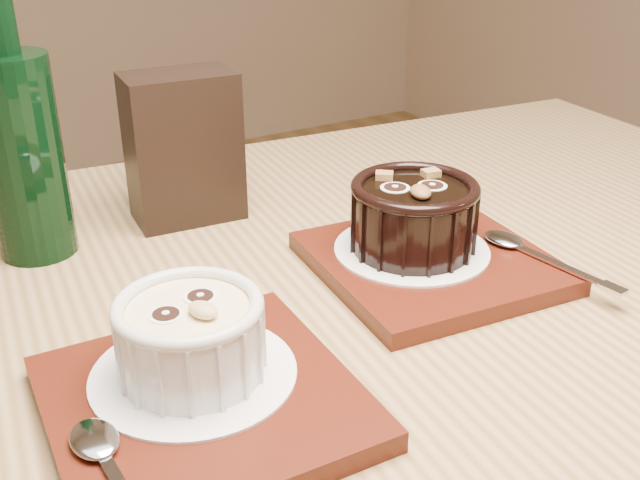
{
  "coord_description": "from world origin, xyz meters",
  "views": [
    {
      "loc": [
        -0.22,
        -0.38,
        1.05
      ],
      "look_at": [
        0.03,
        0.03,
        0.81
      ],
      "focal_mm": 42.0,
      "sensor_mm": 36.0,
      "label": 1
    }
  ],
  "objects_px": {
    "green_bottle": "(22,149)",
    "ramekin_dark": "(414,213)",
    "condiment_stand": "(183,148)",
    "table": "(299,420)",
    "tray_right": "(431,263)",
    "tray_left": "(203,402)",
    "ramekin_white": "(190,334)"
  },
  "relations": [
    {
      "from": "tray_left",
      "to": "ramekin_dark",
      "type": "xyz_separation_m",
      "value": [
        0.23,
        0.09,
        0.04
      ]
    },
    {
      "from": "ramekin_white",
      "to": "tray_right",
      "type": "xyz_separation_m",
      "value": [
        0.23,
        0.05,
        -0.04
      ]
    },
    {
      "from": "table",
      "to": "tray_right",
      "type": "distance_m",
      "value": 0.17
    },
    {
      "from": "green_bottle",
      "to": "ramekin_dark",
      "type": "bearing_deg",
      "value": -36.03
    },
    {
      "from": "ramekin_white",
      "to": "green_bottle",
      "type": "distance_m",
      "value": 0.27
    },
    {
      "from": "tray_left",
      "to": "ramekin_white",
      "type": "bearing_deg",
      "value": 82.36
    },
    {
      "from": "condiment_stand",
      "to": "green_bottle",
      "type": "bearing_deg",
      "value": -179.04
    },
    {
      "from": "tray_right",
      "to": "green_bottle",
      "type": "relative_size",
      "value": 0.74
    },
    {
      "from": "table",
      "to": "tray_left",
      "type": "bearing_deg",
      "value": -149.07
    },
    {
      "from": "green_bottle",
      "to": "condiment_stand",
      "type": "bearing_deg",
      "value": 0.96
    },
    {
      "from": "table",
      "to": "tray_right",
      "type": "xyz_separation_m",
      "value": [
        0.14,
        0.01,
        0.1
      ]
    },
    {
      "from": "table",
      "to": "green_bottle",
      "type": "height_order",
      "value": "green_bottle"
    },
    {
      "from": "condiment_stand",
      "to": "tray_right",
      "type": "bearing_deg",
      "value": -57.87
    },
    {
      "from": "tray_right",
      "to": "condiment_stand",
      "type": "xyz_separation_m",
      "value": [
        -0.13,
        0.21,
        0.06
      ]
    },
    {
      "from": "table",
      "to": "green_bottle",
      "type": "xyz_separation_m",
      "value": [
        -0.14,
        0.22,
        0.18
      ]
    },
    {
      "from": "table",
      "to": "green_bottle",
      "type": "bearing_deg",
      "value": 121.84
    },
    {
      "from": "table",
      "to": "green_bottle",
      "type": "relative_size",
      "value": 5.24
    },
    {
      "from": "ramekin_dark",
      "to": "green_bottle",
      "type": "distance_m",
      "value": 0.33
    },
    {
      "from": "tray_right",
      "to": "condiment_stand",
      "type": "height_order",
      "value": "condiment_stand"
    },
    {
      "from": "condiment_stand",
      "to": "green_bottle",
      "type": "distance_m",
      "value": 0.14
    },
    {
      "from": "tray_left",
      "to": "condiment_stand",
      "type": "relative_size",
      "value": 1.29
    },
    {
      "from": "tray_left",
      "to": "ramekin_white",
      "type": "distance_m",
      "value": 0.04
    },
    {
      "from": "tray_left",
      "to": "ramekin_white",
      "type": "height_order",
      "value": "ramekin_white"
    },
    {
      "from": "ramekin_white",
      "to": "ramekin_dark",
      "type": "distance_m",
      "value": 0.23
    },
    {
      "from": "tray_left",
      "to": "ramekin_dark",
      "type": "bearing_deg",
      "value": 21.22
    },
    {
      "from": "condiment_stand",
      "to": "green_bottle",
      "type": "xyz_separation_m",
      "value": [
        -0.14,
        -0.0,
        0.02
      ]
    },
    {
      "from": "condiment_stand",
      "to": "green_bottle",
      "type": "relative_size",
      "value": 0.58
    },
    {
      "from": "ramekin_white",
      "to": "green_bottle",
      "type": "bearing_deg",
      "value": 79.18
    },
    {
      "from": "condiment_stand",
      "to": "tray_left",
      "type": "bearing_deg",
      "value": -110.39
    },
    {
      "from": "tray_left",
      "to": "table",
      "type": "bearing_deg",
      "value": 30.93
    },
    {
      "from": "tray_right",
      "to": "ramekin_dark",
      "type": "bearing_deg",
      "value": 120.8
    },
    {
      "from": "condiment_stand",
      "to": "ramekin_dark",
      "type": "bearing_deg",
      "value": -57.77
    }
  ]
}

